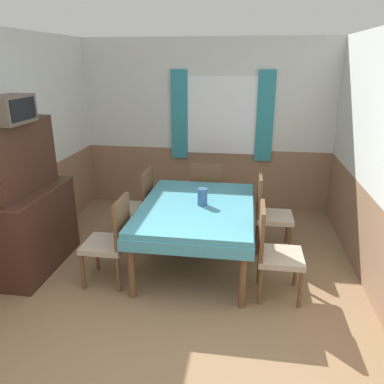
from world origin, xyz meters
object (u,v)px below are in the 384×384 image
object	(u,v)px
chair_head_window	(207,193)
vase	(202,197)
chair_left_near	(112,238)
chair_right_far	(269,211)
sideboard	(31,210)
tv	(10,109)
dining_table	(197,213)
chair_left_far	(139,204)
chair_right_near	(273,249)

from	to	relation	value
chair_head_window	vase	size ratio (longest dim) A/B	4.92
chair_head_window	chair_left_near	xyz separation A→B (m)	(-0.83, -1.56, 0.00)
chair_right_far	sideboard	bearing A→B (deg)	-72.14
chair_right_far	tv	world-z (taller)	tv
dining_table	chair_head_window	xyz separation A→B (m)	(0.00, 1.05, -0.13)
chair_right_far	tv	size ratio (longest dim) A/B	1.92
chair_left_far	vase	distance (m)	1.08
sideboard	vase	distance (m)	1.91
chair_head_window	chair_left_far	size ratio (longest dim) A/B	1.00
chair_left_near	chair_right_far	bearing A→B (deg)	-58.68
chair_left_far	chair_right_far	xyz separation A→B (m)	(1.66, 0.00, 0.00)
dining_table	vase	distance (m)	0.21
sideboard	chair_left_far	bearing A→B (deg)	41.11
chair_left_near	sideboard	distance (m)	1.01
dining_table	chair_right_far	distance (m)	0.98
dining_table	chair_right_far	world-z (taller)	chair_right_far
chair_head_window	chair_right_far	xyz separation A→B (m)	(0.83, -0.55, 0.00)
chair_left_far	tv	size ratio (longest dim) A/B	1.92
chair_right_far	sideboard	xyz separation A→B (m)	(-2.64, -0.85, 0.20)
sideboard	tv	world-z (taller)	tv
chair_left_far	chair_right_near	bearing A→B (deg)	-121.32
sideboard	dining_table	bearing A→B (deg)	10.78
vase	tv	bearing A→B (deg)	-164.96
chair_head_window	chair_left_near	bearing A→B (deg)	-118.12
vase	chair_left_near	bearing A→B (deg)	-150.20
sideboard	tv	xyz separation A→B (m)	(0.03, -0.14, 1.11)
chair_right_far	vase	bearing A→B (deg)	-56.99
sideboard	vase	size ratio (longest dim) A/B	8.62
vase	sideboard	bearing A→B (deg)	-169.41
chair_right_near	tv	distance (m)	2.92
chair_left_far	sideboard	bearing A→B (deg)	131.11
sideboard	vase	xyz separation A→B (m)	(1.87, 0.35, 0.13)
chair_head_window	chair_right_near	bearing A→B (deg)	-61.88
chair_head_window	chair_right_far	world-z (taller)	same
chair_right_far	chair_left_near	world-z (taller)	same
chair_left_near	sideboard	xyz separation A→B (m)	(-0.97, 0.16, 0.20)
chair_left_near	tv	bearing A→B (deg)	88.83
sideboard	chair_right_far	bearing A→B (deg)	17.86
chair_right_near	tv	xyz separation A→B (m)	(-2.61, 0.02, 1.31)
chair_left_near	dining_table	bearing A→B (deg)	-58.68
vase	chair_head_window	bearing A→B (deg)	93.37
chair_left_far	chair_right_far	world-z (taller)	same
chair_right_near	chair_left_far	bearing A→B (deg)	-121.32
chair_head_window	vase	distance (m)	1.10
chair_head_window	chair_left_near	distance (m)	1.77
tv	vase	xyz separation A→B (m)	(1.83, 0.49, -0.98)
chair_head_window	chair_left_far	xyz separation A→B (m)	(-0.83, -0.55, 0.00)
chair_head_window	vase	world-z (taller)	chair_head_window
chair_right_far	vase	world-z (taller)	chair_right_far
chair_head_window	sideboard	bearing A→B (deg)	-142.32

